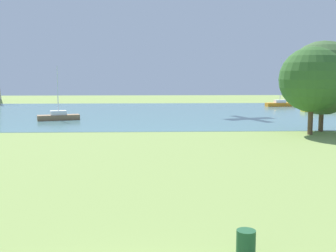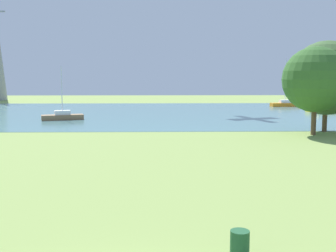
# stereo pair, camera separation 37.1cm
# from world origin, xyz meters

# --- Properties ---
(ground_plane) EXTENTS (160.00, 160.00, 0.00)m
(ground_plane) POSITION_xyz_m (0.00, 22.00, 0.00)
(ground_plane) COLOR #7F994C
(litter_bin) EXTENTS (0.56, 0.56, 0.80)m
(litter_bin) POSITION_xyz_m (3.30, 2.84, 0.40)
(litter_bin) COLOR #1E512D
(litter_bin) RESTS_ON ground
(water_surface) EXTENTS (140.00, 40.00, 0.02)m
(water_surface) POSITION_xyz_m (0.00, 50.00, 0.01)
(water_surface) COLOR slate
(water_surface) RESTS_ON ground
(sailboat_yellow) EXTENTS (4.92, 1.94, 7.16)m
(sailboat_yellow) POSITION_xyz_m (24.92, 51.08, 0.46)
(sailboat_yellow) COLOR yellow
(sailboat_yellow) RESTS_ON water_surface
(sailboat_orange) EXTENTS (4.94, 2.04, 8.04)m
(sailboat_orange) POSITION_xyz_m (22.48, 61.43, 0.48)
(sailboat_orange) COLOR orange
(sailboat_orange) RESTS_ON water_surface
(sailboat_brown) EXTENTS (5.03, 2.87, 6.32)m
(sailboat_brown) POSITION_xyz_m (-10.27, 40.92, 0.46)
(sailboat_brown) COLOR brown
(sailboat_brown) RESTS_ON water_surface
(tree_mid_shore) EXTENTS (5.74, 5.74, 7.75)m
(tree_mid_shore) POSITION_xyz_m (14.75, 27.76, 4.87)
(tree_mid_shore) COLOR brown
(tree_mid_shore) RESTS_ON ground
(tree_east_near) EXTENTS (6.85, 6.85, 8.42)m
(tree_east_near) POSITION_xyz_m (16.57, 29.82, 4.99)
(tree_east_near) COLOR brown
(tree_east_near) RESTS_ON ground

